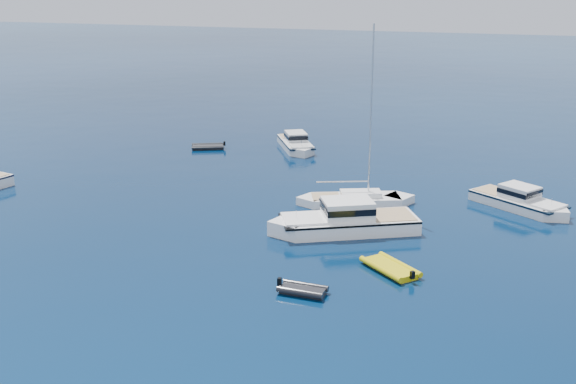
# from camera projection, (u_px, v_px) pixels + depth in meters

# --- Properties ---
(motor_cruiser_centre) EXTENTS (11.65, 8.19, 2.97)m
(motor_cruiser_centre) POSITION_uv_depth(u_px,v_px,m) (344.00, 232.00, 51.22)
(motor_cruiser_centre) COLOR white
(motor_cruiser_centre) RESTS_ON ground
(motor_cruiser_far_r) EXTENTS (8.74, 7.34, 2.32)m
(motor_cruiser_far_r) POSITION_uv_depth(u_px,v_px,m) (520.00, 209.00, 56.11)
(motor_cruiser_far_r) COLOR silver
(motor_cruiser_far_r) RESTS_ON ground
(motor_cruiser_horizon) EXTENTS (6.37, 8.65, 2.22)m
(motor_cruiser_horizon) POSITION_uv_depth(u_px,v_px,m) (296.00, 149.00, 74.71)
(motor_cruiser_horizon) COLOR silver
(motor_cruiser_horizon) RESTS_ON ground
(sailboat_centre) EXTENTS (10.03, 5.88, 14.36)m
(sailboat_centre) POSITION_uv_depth(u_px,v_px,m) (356.00, 204.00, 57.27)
(sailboat_centre) COLOR white
(sailboat_centre) RESTS_ON ground
(tender_yellow) EXTENTS (4.56, 4.43, 0.95)m
(tender_yellow) POSITION_uv_depth(u_px,v_px,m) (390.00, 271.00, 44.55)
(tender_yellow) COLOR #C9B80B
(tender_yellow) RESTS_ON ground
(tender_grey_near) EXTENTS (2.94, 1.82, 0.95)m
(tender_grey_near) POSITION_uv_depth(u_px,v_px,m) (303.00, 294.00, 41.44)
(tender_grey_near) COLOR black
(tender_grey_near) RESTS_ON ground
(tender_grey_far) EXTENTS (3.90, 3.12, 0.95)m
(tender_grey_far) POSITION_uv_depth(u_px,v_px,m) (208.00, 149.00, 74.84)
(tender_grey_far) COLOR black
(tender_grey_far) RESTS_ON ground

